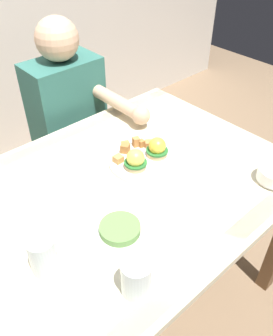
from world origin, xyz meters
The scene contains 8 objects.
ground_plane centered at (0.00, 0.00, 0.00)m, with size 6.00×6.00×0.00m, color #7F664C.
dining_table centered at (0.00, 0.00, 0.63)m, with size 1.20×0.90×0.74m.
eggs_benedict_plate centered at (0.13, 0.04, 0.77)m, with size 0.27×0.27×0.09m.
fork centered at (-0.13, 0.10, 0.74)m, with size 0.03×0.16×0.00m.
water_glass_far centered at (-0.39, -0.12, 0.80)m, with size 0.08×0.08×0.12m.
water_glass_extra centered at (-0.25, -0.33, 0.79)m, with size 0.08×0.08×0.11m.
side_plate centered at (-0.16, -0.16, 0.75)m, with size 0.20×0.20×0.04m.
diner_person centered at (0.17, 0.60, 0.65)m, with size 0.34×0.54×1.14m.
Camera 1 is at (-0.59, -0.71, 1.56)m, focal length 37.43 mm.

